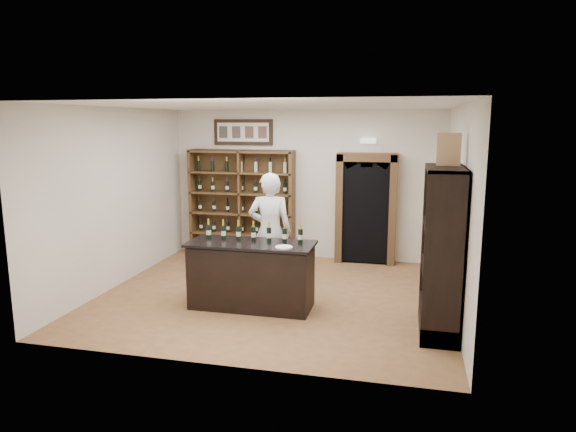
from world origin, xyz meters
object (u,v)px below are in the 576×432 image
object	(u,v)px
wine_shelf	(242,203)
counter_bottle_0	(209,231)
side_cabinet	(443,277)
wine_crate	(449,149)
tasting_counter	(251,275)
shopkeeper	(270,231)

from	to	relation	value
wine_shelf	counter_bottle_0	distance (m)	2.82
counter_bottle_0	side_cabinet	distance (m)	3.49
side_cabinet	wine_crate	world-z (taller)	wine_crate
counter_bottle_0	wine_crate	world-z (taller)	wine_crate
wine_shelf	tasting_counter	size ratio (longest dim) A/B	1.17
tasting_counter	shopkeeper	xyz separation A→B (m)	(0.04, 0.92, 0.48)
counter_bottle_0	wine_crate	xyz separation A→B (m)	(3.45, -0.25, 1.30)
side_cabinet	wine_shelf	bearing A→B (deg)	139.79
tasting_counter	side_cabinet	world-z (taller)	side_cabinet
side_cabinet	shopkeeper	bearing A→B (deg)	155.52
side_cabinet	wine_crate	bearing A→B (deg)	89.51
wine_crate	wine_shelf	bearing A→B (deg)	147.46
shopkeeper	wine_crate	bearing A→B (deg)	149.45
shopkeeper	tasting_counter	bearing A→B (deg)	77.97
tasting_counter	wine_crate	size ratio (longest dim) A/B	4.45
tasting_counter	shopkeeper	world-z (taller)	shopkeeper
tasting_counter	wine_shelf	bearing A→B (deg)	110.56
side_cabinet	wine_crate	xyz separation A→B (m)	(0.00, 0.19, 1.66)
wine_shelf	side_cabinet	size ratio (longest dim) A/B	1.00
shopkeeper	wine_crate	distance (m)	3.22
side_cabinet	counter_bottle_0	bearing A→B (deg)	172.82
tasting_counter	wine_crate	world-z (taller)	wine_crate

